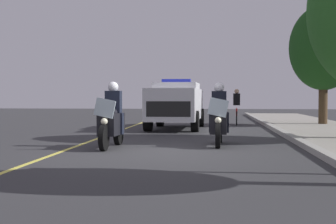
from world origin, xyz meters
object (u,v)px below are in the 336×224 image
object	(u,v)px
tree_far_back	(324,48)
cyclist_background	(237,107)
police_suv	(176,103)
police_motorcycle_lead_left	(112,121)
police_motorcycle_lead_right	(219,120)

from	to	relation	value
tree_far_back	cyclist_background	bearing A→B (deg)	-98.04
police_suv	police_motorcycle_lead_left	bearing A→B (deg)	-8.41
police_motorcycle_lead_left	police_suv	bearing A→B (deg)	171.59
police_motorcycle_lead_left	police_suv	size ratio (longest dim) A/B	0.43
police_suv	tree_far_back	bearing A→B (deg)	111.88
cyclist_background	police_motorcycle_lead_left	bearing A→B (deg)	-19.42
police_motorcycle_lead_right	police_suv	distance (m)	6.74
police_motorcycle_lead_left	tree_far_back	xyz separation A→B (m)	(-9.96, 7.56, 2.83)
police_motorcycle_lead_right	tree_far_back	world-z (taller)	tree_far_back
tree_far_back	police_motorcycle_lead_right	bearing A→B (deg)	-27.70
police_suv	tree_far_back	size ratio (longest dim) A/B	0.92
police_suv	tree_far_back	distance (m)	7.39
police_motorcycle_lead_right	cyclist_background	world-z (taller)	police_motorcycle_lead_right
police_suv	tree_far_back	world-z (taller)	tree_far_back
cyclist_background	tree_far_back	bearing A→B (deg)	81.96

